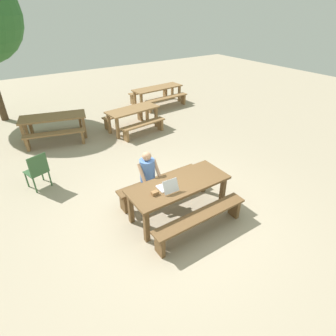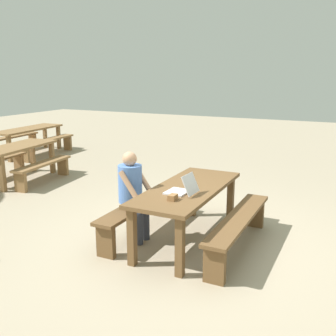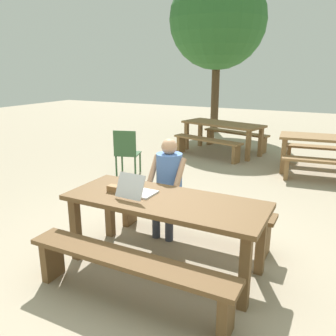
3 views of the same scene
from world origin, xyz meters
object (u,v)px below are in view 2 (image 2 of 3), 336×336
picnic_table_front (188,195)px  picnic_table_mid (18,151)px  laptop (183,189)px  picnic_table_rear (28,132)px  person_seated (133,189)px  small_pouch (173,197)px

picnic_table_front → picnic_table_mid: size_ratio=1.12×
laptop → picnic_table_rear: 7.42m
laptop → person_seated: bearing=-87.4°
picnic_table_rear → small_pouch: bearing=-126.1°
picnic_table_rear → person_seated: bearing=-127.3°
laptop → picnic_table_rear: laptop is taller
laptop → picnic_table_rear: (3.76, 6.39, -0.20)m
laptop → small_pouch: (-0.29, -0.00, -0.03)m
picnic_table_mid → laptop: bearing=-116.0°
person_seated → picnic_table_mid: 4.08m
picnic_table_front → picnic_table_mid: picnic_table_front is taller
picnic_table_front → small_pouch: (-0.59, -0.06, 0.14)m
picnic_table_front → picnic_table_mid: bearing=73.8°
picnic_table_rear → picnic_table_mid: bearing=-142.6°
person_seated → picnic_table_rear: 6.80m
picnic_table_front → picnic_table_rear: 7.22m
laptop → small_pouch: bearing=2.6°
person_seated → picnic_table_rear: person_seated is taller
laptop → picnic_table_rear: size_ratio=0.17×
small_pouch → person_seated: person_seated is taller
picnic_table_front → laptop: laptop is taller
picnic_table_front → small_pouch: bearing=-174.6°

